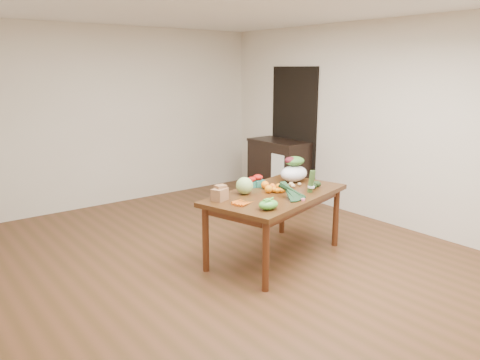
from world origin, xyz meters
TOP-DOWN VIEW (x-y plane):
  - floor at (0.00, 0.00)m, footprint 6.00×6.00m
  - ceiling at (0.00, 0.00)m, footprint 5.00×6.00m
  - room_walls at (0.00, 0.00)m, footprint 5.02×6.02m
  - dining_table at (0.47, -0.21)m, footprint 1.82×1.30m
  - doorway_dark at (2.48, 1.60)m, footprint 0.02×1.00m
  - cabinet at (2.22, 1.66)m, footprint 0.52×1.02m
  - dish_towel at (1.96, 1.40)m, footprint 0.02×0.28m
  - paper_bag at (-0.18, -0.08)m, footprint 0.25×0.23m
  - cabbage at (0.17, -0.04)m, footprint 0.19×0.19m
  - strawberry_basket_a at (0.42, 0.15)m, footprint 0.13×0.13m
  - strawberry_basket_b at (0.50, 0.14)m, footprint 0.15×0.15m
  - orange_a at (0.40, -0.16)m, footprint 0.09×0.09m
  - orange_b at (0.49, -0.00)m, footprint 0.09×0.09m
  - orange_c at (0.52, -0.09)m, footprint 0.07×0.07m
  - mandarin_cluster at (0.53, -0.19)m, footprint 0.22×0.22m
  - carrots at (-0.07, -0.31)m, footprint 0.26×0.24m
  - snap_pea_bag at (0.01, -0.61)m, footprint 0.21×0.16m
  - kale_bunch at (0.46, -0.50)m, footprint 0.41×0.47m
  - asparagus_bundle at (0.78, -0.43)m, footprint 0.11×0.13m
  - potato_a at (0.70, -0.13)m, footprint 0.06×0.05m
  - potato_b at (0.77, -0.16)m, footprint 0.06×0.05m
  - potato_c at (0.81, -0.09)m, footprint 0.06×0.05m
  - potato_d at (0.70, -0.04)m, footprint 0.06×0.05m
  - potato_e at (0.89, -0.14)m, footprint 0.05×0.04m
  - avocado_a at (0.92, -0.34)m, footprint 0.09×0.11m
  - avocado_b at (1.02, -0.30)m, footprint 0.10×0.12m
  - salad_bag at (0.99, 0.05)m, footprint 0.41×0.35m

SIDE VIEW (x-z plane):
  - floor at x=0.00m, z-range 0.00..0.00m
  - dining_table at x=0.47m, z-range 0.00..0.75m
  - cabinet at x=2.22m, z-range 0.00..0.94m
  - dish_towel at x=1.96m, z-range 0.33..0.78m
  - carrots at x=-0.07m, z-range 0.75..0.78m
  - potato_e at x=0.89m, z-range 0.75..0.79m
  - potato_c at x=0.81m, z-range 0.75..0.80m
  - potato_b at x=0.77m, z-range 0.75..0.80m
  - potato_a at x=0.70m, z-range 0.75..0.80m
  - potato_d at x=0.70m, z-range 0.75..0.80m
  - avocado_a at x=0.92m, z-range 0.75..0.81m
  - avocado_b at x=1.02m, z-range 0.75..0.82m
  - orange_c at x=0.52m, z-range 0.75..0.82m
  - orange_a at x=0.40m, z-range 0.75..0.84m
  - orange_b at x=0.49m, z-range 0.75..0.84m
  - snap_pea_bag at x=0.01m, z-range 0.75..0.84m
  - mandarin_cluster at x=0.53m, z-range 0.75..0.84m
  - strawberry_basket_a at x=0.42m, z-range 0.75..0.85m
  - strawberry_basket_b at x=0.50m, z-range 0.75..0.86m
  - paper_bag at x=-0.18m, z-range 0.75..0.90m
  - kale_bunch at x=0.46m, z-range 0.75..0.91m
  - cabbage at x=0.17m, z-range 0.75..0.94m
  - asparagus_bundle at x=0.78m, z-range 0.75..1.00m
  - salad_bag at x=0.99m, z-range 0.75..1.02m
  - doorway_dark at x=2.48m, z-range 0.00..2.10m
  - room_walls at x=0.00m, z-range 0.00..2.70m
  - ceiling at x=0.00m, z-range 2.69..2.71m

